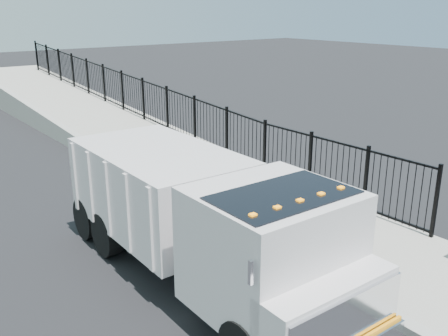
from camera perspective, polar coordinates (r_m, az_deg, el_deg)
ground at (r=11.72m, az=4.86°, el=-9.67°), size 120.00×120.00×0.00m
sidewalk at (r=11.90m, az=18.53°, el=-9.84°), size 3.55×12.00×0.12m
curb at (r=10.50m, az=12.46°, el=-13.09°), size 0.30×12.00×0.16m
ramp at (r=25.89m, az=-16.15°, el=5.15°), size 3.95×24.06×3.19m
iron_fence at (r=22.74m, az=-9.14°, el=6.25°), size 0.10×28.00×1.80m
truck at (r=9.87m, az=-2.34°, el=-5.48°), size 2.70×7.83×2.67m
worker at (r=11.16m, az=12.68°, el=-6.29°), size 0.47×0.64×1.61m
debris at (r=13.01m, az=9.97°, el=-6.14°), size 0.39×0.39×0.10m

